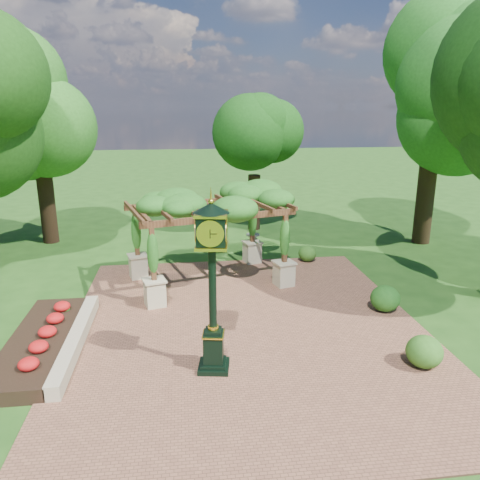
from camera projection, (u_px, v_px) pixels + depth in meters
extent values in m
plane|color=#1E4714|center=(252.00, 345.00, 12.42)|extent=(120.00, 120.00, 0.00)
cube|color=brown|center=(247.00, 327.00, 13.37)|extent=(10.00, 12.00, 0.04)
cube|color=#C6B793|center=(76.00, 340.00, 12.29)|extent=(0.35, 5.00, 0.40)
cube|color=red|center=(41.00, 343.00, 12.19)|extent=(1.50, 5.00, 0.36)
cube|color=black|center=(214.00, 366.00, 11.23)|extent=(0.83, 0.83, 0.11)
cube|color=black|center=(214.00, 348.00, 11.10)|extent=(0.52, 0.52, 0.82)
cube|color=gold|center=(213.00, 334.00, 11.00)|extent=(0.58, 0.58, 0.04)
cylinder|color=black|center=(213.00, 287.00, 10.67)|extent=(0.21, 0.21, 2.09)
cube|color=black|center=(212.00, 230.00, 10.30)|extent=(0.73, 0.73, 0.63)
cylinder|color=beige|center=(210.00, 234.00, 9.99)|extent=(0.54, 0.11, 0.54)
cone|color=black|center=(211.00, 208.00, 10.16)|extent=(0.93, 0.93, 0.23)
sphere|color=gold|center=(211.00, 202.00, 10.13)|extent=(0.13, 0.13, 0.13)
cube|color=beige|center=(155.00, 293.00, 14.71)|extent=(0.73, 0.73, 0.82)
cube|color=#57351D|center=(153.00, 254.00, 14.35)|extent=(0.18, 0.18, 1.69)
cube|color=beige|center=(284.00, 274.00, 16.40)|extent=(0.73, 0.73, 0.82)
cube|color=#57351D|center=(285.00, 238.00, 16.04)|extent=(0.18, 0.18, 1.69)
cube|color=beige|center=(138.00, 267.00, 17.15)|extent=(0.73, 0.73, 0.82)
cube|color=#57351D|center=(136.00, 232.00, 16.79)|extent=(0.18, 0.18, 1.69)
cube|color=beige|center=(252.00, 252.00, 18.83)|extent=(0.73, 0.73, 0.82)
cube|color=#57351D|center=(252.00, 221.00, 18.48)|extent=(0.18, 0.18, 1.69)
cube|color=#57351D|center=(222.00, 218.00, 14.94)|extent=(5.15, 1.53, 0.20)
cube|color=#57351D|center=(196.00, 202.00, 17.38)|extent=(5.15, 1.53, 0.20)
ellipsoid|color=#235D1A|center=(208.00, 203.00, 16.09)|extent=(5.99, 4.58, 0.92)
cube|color=gray|center=(253.00, 258.00, 19.46)|extent=(0.74, 0.74, 0.11)
cylinder|color=gray|center=(253.00, 246.00, 19.33)|extent=(0.38, 0.38, 0.96)
cylinder|color=gray|center=(253.00, 235.00, 19.19)|extent=(0.70, 0.70, 0.05)
ellipsoid|color=#2D621C|center=(424.00, 352.00, 11.23)|extent=(0.94, 0.94, 0.79)
ellipsoid|color=#1F5618|center=(385.00, 298.00, 14.33)|extent=(0.99, 0.99, 0.81)
ellipsoid|color=#2B5B1A|center=(307.00, 253.00, 18.97)|extent=(0.89, 0.89, 0.66)
cylinder|color=black|center=(48.00, 207.00, 21.46)|extent=(0.71, 0.71, 3.30)
ellipsoid|color=#27611B|center=(37.00, 111.00, 20.30)|extent=(4.26, 4.26, 5.21)
cylinder|color=#312013|center=(254.00, 202.00, 23.87)|extent=(0.61, 0.61, 2.80)
ellipsoid|color=#123D0F|center=(255.00, 130.00, 22.88)|extent=(3.38, 3.38, 4.42)
cylinder|color=#312313|center=(425.00, 201.00, 21.32)|extent=(0.79, 0.79, 3.93)
ellipsoid|color=#21631C|center=(438.00, 84.00, 19.93)|extent=(5.41, 5.41, 6.21)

